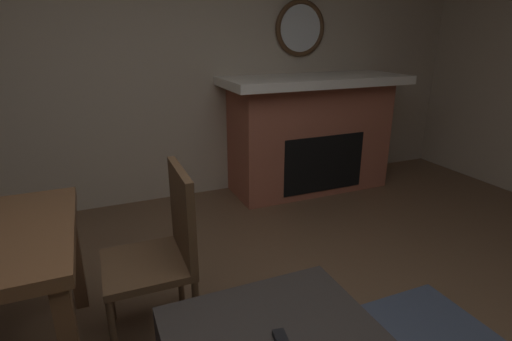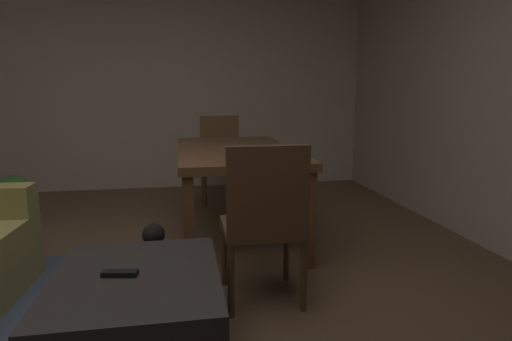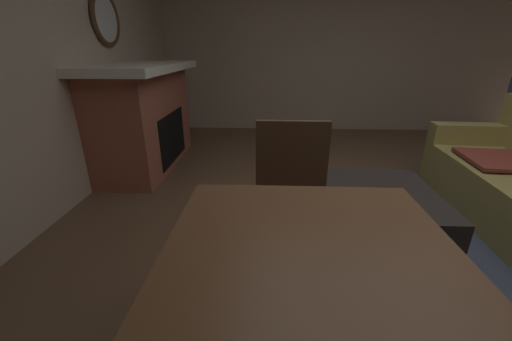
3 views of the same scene
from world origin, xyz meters
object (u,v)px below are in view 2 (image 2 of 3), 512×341
object	(u,v)px
dining_table	(235,157)
tv_remote	(120,273)
ottoman_coffee_table	(138,313)
small_dog	(133,257)
potted_plant	(14,198)
dining_chair_west	(264,216)
dining_chair_east	(221,153)

from	to	relation	value
dining_table	tv_remote	bearing A→B (deg)	155.19
ottoman_coffee_table	small_dog	bearing A→B (deg)	7.42
tv_remote	potted_plant	world-z (taller)	potted_plant
small_dog	ottoman_coffee_table	bearing A→B (deg)	-172.58
potted_plant	dining_table	bearing A→B (deg)	-104.86
dining_chair_west	small_dog	size ratio (longest dim) A/B	1.89
dining_chair_east	small_dog	xyz separation A→B (m)	(-2.07, 0.76, -0.36)
dining_table	dining_chair_west	world-z (taller)	dining_chair_west
tv_remote	small_dog	distance (m)	0.80
ottoman_coffee_table	dining_table	size ratio (longest dim) A/B	0.51
dining_table	small_dog	world-z (taller)	dining_table
small_dog	dining_chair_east	bearing A→B (deg)	-20.21
potted_plant	dining_chair_east	bearing A→B (deg)	-68.59
ottoman_coffee_table	tv_remote	distance (m)	0.21
ottoman_coffee_table	dining_chair_west	xyz separation A→B (m)	(0.33, -0.66, 0.33)
dining_chair_east	dining_chair_west	world-z (taller)	same
dining_table	dining_chair_east	world-z (taller)	dining_chair_east
tv_remote	dining_table	distance (m)	1.77
dining_chair_east	potted_plant	distance (m)	2.07
dining_table	dining_chair_east	bearing A→B (deg)	0.01
dining_chair_west	potted_plant	world-z (taller)	dining_chair_west
dining_chair_east	dining_chair_west	distance (m)	2.51
potted_plant	ottoman_coffee_table	bearing A→B (deg)	-149.20
tv_remote	small_dog	bearing A→B (deg)	11.39
dining_chair_west	ottoman_coffee_table	bearing A→B (deg)	116.32
ottoman_coffee_table	potted_plant	distance (m)	2.44
ottoman_coffee_table	dining_chair_east	bearing A→B (deg)	-13.15
dining_table	potted_plant	size ratio (longest dim) A/B	3.65
ottoman_coffee_table	dining_chair_east	world-z (taller)	dining_chair_east
dining_chair_west	potted_plant	xyz separation A→B (m)	(1.76, 1.91, -0.25)
ottoman_coffee_table	small_dog	distance (m)	0.77
tv_remote	small_dog	xyz separation A→B (m)	(0.77, 0.03, -0.22)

